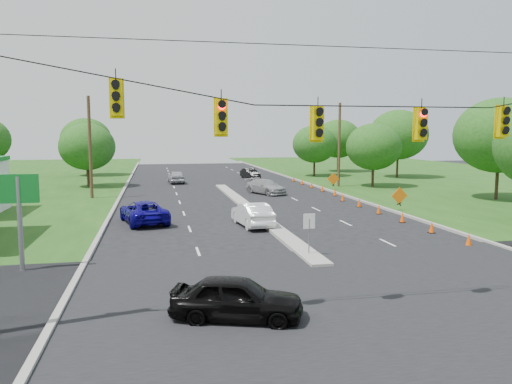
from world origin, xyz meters
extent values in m
plane|color=black|center=(0.00, 0.00, 0.00)|extent=(160.00, 160.00, 0.00)
cube|color=black|center=(0.00, 0.00, 0.00)|extent=(160.00, 14.00, 0.02)
cube|color=gray|center=(-10.10, 30.00, 0.00)|extent=(0.25, 110.00, 0.16)
cube|color=gray|center=(10.10, 30.00, 0.00)|extent=(0.25, 110.00, 0.16)
cube|color=gray|center=(0.00, 21.00, 0.00)|extent=(1.00, 34.00, 0.18)
cylinder|color=gray|center=(0.00, 6.00, 0.90)|extent=(0.06, 0.06, 1.80)
cube|color=white|center=(0.00, 6.00, 1.70)|extent=(0.55, 0.04, 0.70)
cylinder|color=black|center=(0.00, -1.00, 7.00)|extent=(24.00, 0.04, 0.04)
cube|color=#E5C500|center=(-8.00, -1.00, 6.75)|extent=(0.34, 0.24, 1.00)
cube|color=#E5C500|center=(-5.00, -1.00, 6.22)|extent=(0.34, 0.24, 1.00)
cube|color=#E5C500|center=(-2.00, -1.00, 6.05)|extent=(0.34, 0.24, 1.00)
cube|color=#E5C500|center=(1.50, -1.00, 6.05)|extent=(0.34, 0.24, 1.00)
cube|color=#E5C500|center=(4.50, -1.00, 6.14)|extent=(0.34, 0.24, 1.00)
cylinder|color=#422D1C|center=(-12.50, 30.00, 4.50)|extent=(0.28, 0.28, 9.00)
cylinder|color=#422D1C|center=(12.50, 35.00, 4.50)|extent=(0.28, 0.28, 9.00)
cylinder|color=gray|center=(-12.50, 6.00, 2.00)|extent=(0.20, 0.20, 4.00)
cube|color=#0D7422|center=(-12.50, 6.00, 3.50)|extent=(1.60, 0.15, 1.20)
cone|color=#F24D04|center=(8.70, 6.50, 0.35)|extent=(0.32, 0.32, 0.70)
cone|color=#F24D04|center=(8.70, 10.00, 0.35)|extent=(0.32, 0.32, 0.70)
cone|color=#F24D04|center=(8.70, 13.50, 0.35)|extent=(0.32, 0.32, 0.70)
cone|color=#F24D04|center=(8.70, 17.00, 0.35)|extent=(0.32, 0.32, 0.70)
cone|color=#F24D04|center=(8.70, 20.50, 0.35)|extent=(0.32, 0.32, 0.70)
cone|color=#F24D04|center=(8.70, 24.00, 0.35)|extent=(0.32, 0.32, 0.70)
cone|color=#F24D04|center=(9.30, 27.50, 0.35)|extent=(0.32, 0.32, 0.70)
cone|color=#F24D04|center=(9.30, 31.00, 0.35)|extent=(0.32, 0.32, 0.70)
cone|color=#F24D04|center=(9.30, 34.50, 0.35)|extent=(0.32, 0.32, 0.70)
cone|color=#F24D04|center=(9.30, 38.00, 0.35)|extent=(0.32, 0.32, 0.70)
cone|color=#F24D04|center=(9.30, 41.50, 0.35)|extent=(0.32, 0.32, 0.70)
cube|color=black|center=(10.80, 18.00, 0.55)|extent=(0.06, 0.58, 0.26)
cube|color=black|center=(10.80, 18.00, 0.55)|extent=(0.06, 0.58, 0.26)
cube|color=orange|center=(10.80, 18.00, 1.15)|extent=(1.27, 0.05, 1.27)
cube|color=black|center=(10.80, 32.00, 0.55)|extent=(0.06, 0.58, 0.26)
cube|color=black|center=(10.80, 32.00, 0.55)|extent=(0.06, 0.58, 0.26)
cube|color=orange|center=(10.80, 32.00, 1.15)|extent=(1.27, 0.05, 1.27)
cylinder|color=black|center=(-14.00, 40.00, 1.26)|extent=(0.28, 0.28, 2.52)
ellipsoid|color=#194C14|center=(-14.00, 40.00, 4.34)|extent=(5.88, 5.88, 5.04)
cylinder|color=black|center=(-16.00, 55.00, 1.44)|extent=(0.28, 0.28, 2.88)
ellipsoid|color=#194C14|center=(-16.00, 55.00, 4.96)|extent=(6.72, 6.72, 5.76)
cylinder|color=black|center=(22.00, 22.00, 1.62)|extent=(0.28, 0.28, 3.24)
ellipsoid|color=#194C14|center=(22.00, 22.00, 5.58)|extent=(7.56, 7.56, 6.48)
cylinder|color=black|center=(16.00, 34.00, 1.26)|extent=(0.28, 0.28, 2.52)
ellipsoid|color=#194C14|center=(16.00, 34.00, 4.34)|extent=(5.88, 5.88, 5.04)
cylinder|color=black|center=(24.00, 44.00, 1.62)|extent=(0.28, 0.28, 3.24)
ellipsoid|color=#194C14|center=(24.00, 44.00, 5.58)|extent=(7.56, 7.56, 6.48)
cylinder|color=black|center=(20.00, 55.00, 1.44)|extent=(0.28, 0.28, 2.88)
ellipsoid|color=#194C14|center=(20.00, 55.00, 4.96)|extent=(6.72, 6.72, 5.76)
cylinder|color=black|center=(14.00, 48.00, 1.26)|extent=(0.28, 0.28, 2.52)
ellipsoid|color=#194C14|center=(14.00, 48.00, 4.34)|extent=(5.88, 5.88, 5.04)
imported|color=black|center=(-4.59, -1.16, 0.70)|extent=(4.40, 2.82, 1.39)
imported|color=white|center=(-1.09, 14.22, 0.74)|extent=(2.07, 4.67, 1.49)
imported|color=#0D0477|center=(-7.74, 16.64, 0.73)|extent=(3.53, 5.67, 1.46)
imported|color=#939395|center=(3.39, 30.34, 0.69)|extent=(3.76, 5.17, 1.39)
imported|color=#A09EA6|center=(-4.57, 42.57, 0.73)|extent=(1.97, 4.39, 1.47)
imported|color=black|center=(4.96, 46.53, 0.66)|extent=(2.09, 4.17, 1.31)
camera|label=1|loc=(-6.97, -15.87, 5.75)|focal=35.00mm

